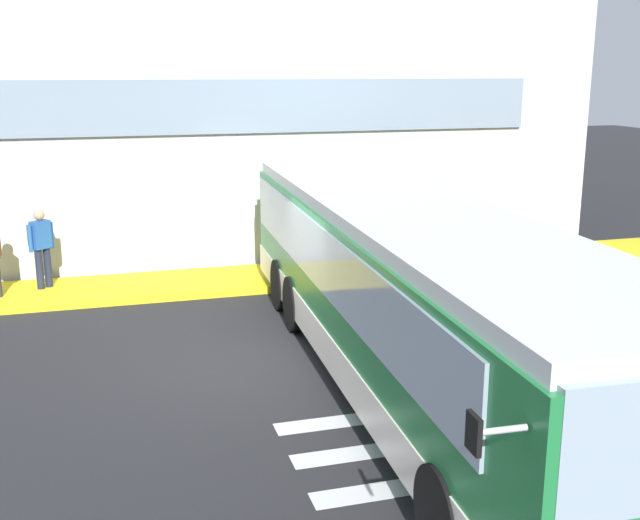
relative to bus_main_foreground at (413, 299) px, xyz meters
name	(u,v)px	position (x,y,z in m)	size (l,w,h in m)	color
ground_plane	(255,364)	(-2.10, 1.46, -1.35)	(80.00, 90.00, 0.02)	#232326
bay_paint_stripes	(492,473)	(-0.10, -2.74, -1.33)	(4.40, 3.96, 0.01)	silver
terminal_building	(150,104)	(-2.78, 13.06, 2.30)	(21.90, 13.80, 7.29)	#B7B7BC
boarding_curb	(212,282)	(-2.10, 6.26, -1.26)	(24.10, 2.00, 0.15)	yellow
bus_main_foreground	(413,299)	(0.00, 0.00, 0.00)	(3.51, 12.58, 2.70)	#1E7238
passenger_at_curb_edge	(41,243)	(-5.59, 6.54, -0.22)	(0.52, 0.50, 1.68)	#1E2338
safety_bollard_yellow	(293,274)	(-0.55, 5.06, -0.89)	(0.18, 0.18, 0.90)	yellow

